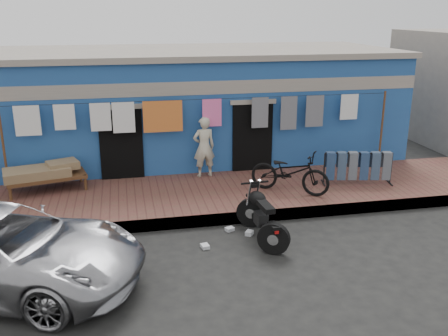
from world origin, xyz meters
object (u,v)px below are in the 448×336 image
jeans_rack (358,167)px  seated_person (204,147)px  motorcycle (262,214)px  charpoy (47,178)px  bicycle (290,167)px

jeans_rack → seated_person: bearing=159.5°
motorcycle → charpoy: motorcycle is taller
bicycle → motorcycle: (-1.22, -1.89, -0.33)m
seated_person → jeans_rack: (3.71, -1.39, -0.37)m
charpoy → bicycle: bearing=-12.8°
charpoy → jeans_rack: size_ratio=1.15×
seated_person → jeans_rack: size_ratio=0.88×
charpoy → jeans_rack: 7.72m
bicycle → jeans_rack: bicycle is taller
motorcycle → jeans_rack: bearing=30.2°
jeans_rack → motorcycle: bearing=-145.6°
bicycle → motorcycle: bicycle is taller
bicycle → motorcycle: bearing=-176.8°
seated_person → bicycle: seated_person is taller
bicycle → charpoy: (-5.76, 1.31, -0.30)m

